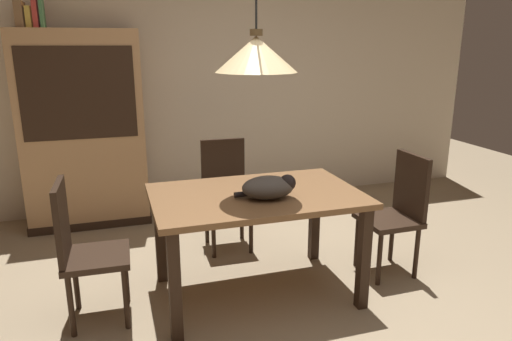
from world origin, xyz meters
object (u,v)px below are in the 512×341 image
Objects in this scene: pendant_lamp at (256,54)px; book_red_tall at (36,11)px; cat_sleeping at (270,187)px; book_green_slim at (42,13)px; chair_right_side at (398,209)px; book_yellow_short at (29,17)px; chair_left_side at (82,247)px; dining_table at (256,207)px; book_brown_thick at (20,15)px; hutch_bookcase at (84,134)px; chair_far_back at (226,189)px.

book_red_tall is at bearing 128.95° from pendant_lamp.
book_red_tall reaches higher than cat_sleeping.
book_red_tall reaches higher than book_green_slim.
book_yellow_short is at bearing 145.84° from chair_right_side.
pendant_lamp reaches higher than chair_left_side.
dining_table is at bearing -49.96° from book_yellow_short.
chair_right_side is 3.46m from book_red_tall.
book_green_slim is (-1.39, 1.78, 0.32)m from pendant_lamp.
chair_right_side is 3.48m from book_yellow_short.
dining_table is at bearing -79.38° from pendant_lamp.
chair_left_side is 2.26m from chair_right_side.
pendant_lamp is at bearing -49.96° from book_yellow_short.
book_yellow_short is at bearing 180.00° from book_red_tall.
pendant_lamp is 5.00× the size of book_green_slim.
book_brown_thick is (-1.57, 1.78, 0.30)m from pendant_lamp.
dining_table is at bearing -52.02° from book_green_slim.
book_yellow_short is at bearing 179.75° from hutch_bookcase.
chair_left_side is at bearing -78.26° from book_yellow_short.
cat_sleeping is at bearing -53.02° from book_green_slim.
book_green_slim is at bearing 0.00° from book_red_tall.
book_green_slim is (-1.39, 0.91, 1.47)m from chair_far_back.
book_brown_thick is at bearing 179.79° from hutch_bookcase.
book_brown_thick is 0.92× the size of book_green_slim.
book_green_slim is at bearing 127.98° from pendant_lamp.
pendant_lamp is at bearing -57.18° from hutch_bookcase.
book_green_slim is at bearing 127.98° from dining_table.
book_brown_thick is (-1.57, 1.78, 1.31)m from dining_table.
chair_left_side is 0.50× the size of hutch_bookcase.
book_green_slim is (-1.44, 1.91, 1.15)m from cat_sleeping.
book_green_slim is at bearing 179.65° from hutch_bookcase.
book_red_tall is at bearing 180.00° from book_green_slim.
book_yellow_short is at bearing 148.90° from chair_far_back.
dining_table is 0.89m from chair_far_back.
pendant_lamp is (-1.13, -0.00, 1.15)m from chair_right_side.
book_yellow_short is (-2.63, 1.78, 1.43)m from chair_right_side.
chair_far_back is at bearing -32.09° from book_red_tall.
chair_left_side is 4.65× the size of book_yellow_short.
chair_left_side is 1.82m from hutch_bookcase.
hutch_bookcase is at bearing 90.68° from chair_left_side.
chair_right_side is at bearing -34.75° from book_red_tall.
chair_left_side is (-1.13, 0.00, -0.14)m from dining_table.
book_red_tall is (0.13, 0.00, 0.03)m from book_brown_thick.
chair_right_side is 3.88× the size of book_brown_thick.
book_red_tall reaches higher than chair_left_side.
chair_far_back is 3.32× the size of book_red_tall.
book_red_tall reaches higher than book_yellow_short.
chair_far_back is 2.38× the size of cat_sleeping.
pendant_lamp reaches higher than dining_table.
chair_far_back is at bearing -31.10° from book_yellow_short.
hutch_bookcase reaches higher than chair_far_back.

